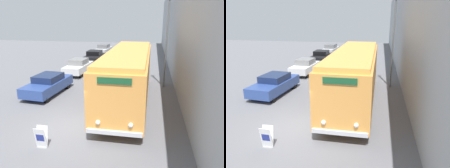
# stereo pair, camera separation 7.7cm
# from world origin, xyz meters

# --- Properties ---
(ground_plane) EXTENTS (80.00, 80.00, 0.00)m
(ground_plane) POSITION_xyz_m (0.00, 0.00, 0.00)
(ground_plane) COLOR slate
(building_wall_right) EXTENTS (0.30, 60.00, 8.59)m
(building_wall_right) POSITION_xyz_m (6.08, 10.00, 4.30)
(building_wall_right) COLOR #9EA3A8
(building_wall_right) RESTS_ON ground_plane
(vintage_bus) EXTENTS (2.67, 11.05, 3.50)m
(vintage_bus) POSITION_xyz_m (2.50, 4.41, 1.97)
(vintage_bus) COLOR black
(vintage_bus) RESTS_ON ground_plane
(sign_board) EXTENTS (0.52, 0.37, 0.99)m
(sign_board) POSITION_xyz_m (-0.63, -1.83, 0.48)
(sign_board) COLOR gray
(sign_board) RESTS_ON ground_plane
(streetlamp) EXTENTS (0.36, 0.36, 7.14)m
(streetlamp) POSITION_xyz_m (5.06, 8.19, 4.56)
(streetlamp) COLOR #595E60
(streetlamp) RESTS_ON ground_plane
(parked_car_near) EXTENTS (2.29, 4.68, 1.47)m
(parked_car_near) POSITION_xyz_m (-3.54, 4.85, 0.75)
(parked_car_near) COLOR black
(parked_car_near) RESTS_ON ground_plane
(parked_car_mid) EXTENTS (2.06, 4.25, 1.53)m
(parked_car_mid) POSITION_xyz_m (-3.25, 10.99, 0.79)
(parked_car_mid) COLOR black
(parked_car_mid) RESTS_ON ground_plane
(parked_car_far) EXTENTS (1.95, 4.23, 1.51)m
(parked_car_far) POSITION_xyz_m (-3.14, 16.85, 0.76)
(parked_car_far) COLOR black
(parked_car_far) RESTS_ON ground_plane
(parked_car_distant) EXTENTS (1.97, 4.75, 1.56)m
(parked_car_distant) POSITION_xyz_m (-3.37, 23.27, 0.79)
(parked_car_distant) COLOR black
(parked_car_distant) RESTS_ON ground_plane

